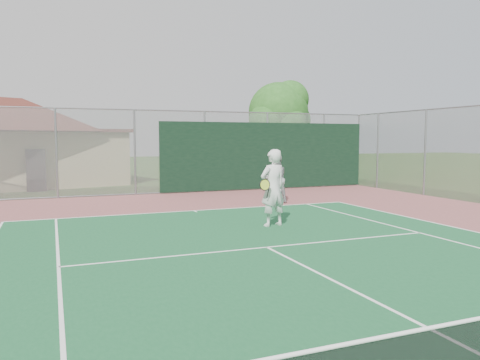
% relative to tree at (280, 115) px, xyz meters
% --- Properties ---
extents(back_fence, '(20.08, 0.11, 3.53)m').
position_rel_tree_xyz_m(back_fence, '(-5.80, -4.55, -2.02)').
color(back_fence, gray).
rests_on(back_fence, ground).
extents(side_fence_right, '(0.08, 9.00, 3.50)m').
position_rel_tree_xyz_m(side_fence_right, '(2.09, -9.03, -1.94)').
color(side_fence_right, gray).
rests_on(side_fence_right, ground).
extents(tree, '(4.02, 3.81, 5.61)m').
position_rel_tree_xyz_m(tree, '(0.00, 0.00, 0.00)').
color(tree, '#341D12').
rests_on(tree, ground).
extents(player_white_front, '(0.94, 0.66, 2.02)m').
position_rel_tree_xyz_m(player_white_front, '(-6.73, -12.97, -2.68)').
color(player_white_front, silver).
rests_on(player_white_front, ground).
extents(player_grey_back, '(0.86, 0.68, 1.72)m').
position_rel_tree_xyz_m(player_grey_back, '(-4.63, -8.93, -2.83)').
color(player_grey_back, '#A1A4A6').
rests_on(player_grey_back, ground).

